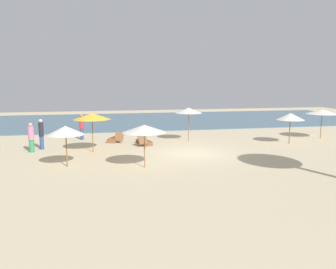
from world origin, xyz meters
The scene contains 13 objects.
ground_plane centered at (0.00, 0.00, 0.00)m, with size 60.00×60.00×0.00m, color beige.
ocean_water centered at (0.00, 17.00, 0.03)m, with size 48.00×16.00×0.06m, color #476B7F.
umbrella_0 centered at (-5.52, 1.60, 2.11)m, with size 2.15×2.15×2.30m.
umbrella_1 centered at (10.65, 3.14, 1.95)m, with size 2.26×2.26×2.12m.
umbrella_2 centered at (-3.03, -2.64, 1.89)m, with size 2.11×2.11×2.08m.
umbrella_3 centered at (7.31, 1.78, 1.81)m, with size 1.83×1.83×2.04m.
umbrella_4 centered at (0.92, 3.96, 2.15)m, with size 1.85×1.85×2.33m.
umbrella_5 centered at (-6.72, -1.70, 1.79)m, with size 1.79×1.79×2.00m.
lounger_0 centered at (-2.28, 3.30, 0.17)m, with size 0.99×1.74×0.73m.
lounger_2 centered at (-4.05, 4.85, 0.17)m, with size 1.17×1.74×0.74m.
person_0 centered at (-8.59, 3.02, 0.97)m, with size 0.35×0.35×1.86m.
person_1 centered at (-6.34, 6.15, 0.95)m, with size 0.36×0.36×1.84m.
person_2 centered at (-9.03, 2.24, 0.88)m, with size 0.47×0.47×1.74m.
Camera 1 is at (-5.14, -18.50, 4.12)m, focal length 36.32 mm.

